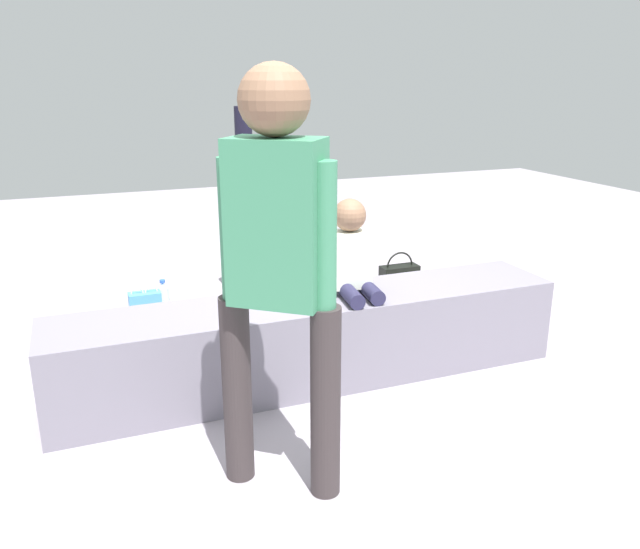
# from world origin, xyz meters

# --- Properties ---
(ground_plane) EXTENTS (12.00, 12.00, 0.00)m
(ground_plane) POSITION_xyz_m (0.00, 0.00, 0.00)
(ground_plane) COLOR #9B929D
(concrete_ledge) EXTENTS (2.57, 0.45, 0.44)m
(concrete_ledge) POSITION_xyz_m (0.00, 0.00, 0.22)
(concrete_ledge) COLOR slate
(concrete_ledge) RESTS_ON ground_plane
(child_seated) EXTENTS (0.28, 0.33, 0.48)m
(child_seated) POSITION_xyz_m (0.19, -0.01, 0.65)
(child_seated) COLOR #252343
(child_seated) RESTS_ON concrete_ledge
(adult_standing) EXTENTS (0.38, 0.34, 1.53)m
(adult_standing) POSITION_xyz_m (-0.42, -0.77, 0.92)
(adult_standing) COLOR #372F2F
(adult_standing) RESTS_ON ground_plane
(cake_plate) EXTENTS (0.22, 0.22, 0.06)m
(cake_plate) POSITION_xyz_m (-0.10, -0.03, 0.46)
(cake_plate) COLOR #4CA5D8
(cake_plate) RESTS_ON concrete_ledge
(gift_bag) EXTENTS (0.19, 0.10, 0.28)m
(gift_bag) POSITION_xyz_m (-0.72, 0.98, 0.12)
(gift_bag) COLOR #4C99E0
(gift_bag) RESTS_ON ground_plane
(railing_post) EXTENTS (0.36, 0.36, 1.31)m
(railing_post) POSITION_xyz_m (-0.02, 1.20, 0.51)
(railing_post) COLOR black
(railing_post) RESTS_ON ground_plane
(water_bottle_near_gift) EXTENTS (0.07, 0.07, 0.18)m
(water_bottle_near_gift) POSITION_xyz_m (0.22, 0.54, 0.08)
(water_bottle_near_gift) COLOR silver
(water_bottle_near_gift) RESTS_ON ground_plane
(water_bottle_far_side) EXTENTS (0.08, 0.08, 0.24)m
(water_bottle_far_side) POSITION_xyz_m (-0.58, 1.21, 0.11)
(water_bottle_far_side) COLOR silver
(water_bottle_far_side) RESTS_ON ground_plane
(party_cup_red) EXTENTS (0.08, 0.08, 0.09)m
(party_cup_red) POSITION_xyz_m (1.14, 0.43, 0.05)
(party_cup_red) COLOR red
(party_cup_red) RESTS_ON ground_plane
(cake_box_white) EXTENTS (0.31, 0.29, 0.12)m
(cake_box_white) POSITION_xyz_m (0.54, 0.80, 0.06)
(cake_box_white) COLOR white
(cake_box_white) RESTS_ON ground_plane
(handbag_black_leather) EXTENTS (0.27, 0.11, 0.32)m
(handbag_black_leather) POSITION_xyz_m (1.01, 0.97, 0.12)
(handbag_black_leather) COLOR black
(handbag_black_leather) RESTS_ON ground_plane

